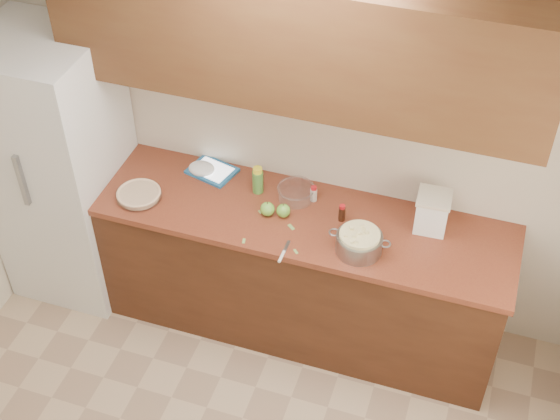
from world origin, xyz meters
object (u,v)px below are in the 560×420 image
(flour_canister, at_px, (432,212))
(tablet, at_px, (212,171))
(pie, at_px, (139,194))
(colander, at_px, (359,242))

(flour_canister, bearing_deg, tablet, 177.23)
(flour_canister, xyz_separation_m, tablet, (-1.34, 0.07, -0.11))
(pie, distance_m, flour_canister, 1.69)
(pie, height_order, flour_canister, flour_canister)
(pie, relative_size, colander, 0.78)
(pie, relative_size, tablet, 0.85)
(pie, bearing_deg, flour_canister, 9.76)
(pie, distance_m, colander, 1.33)
(flour_canister, bearing_deg, colander, -137.40)
(colander, bearing_deg, tablet, 159.68)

